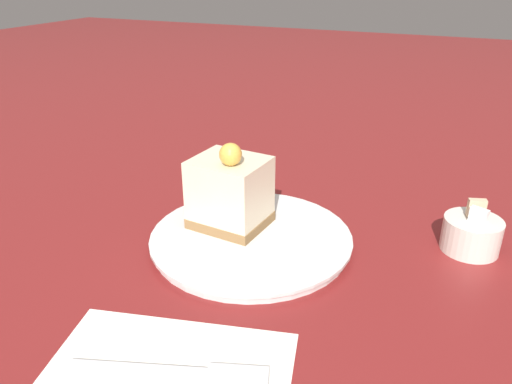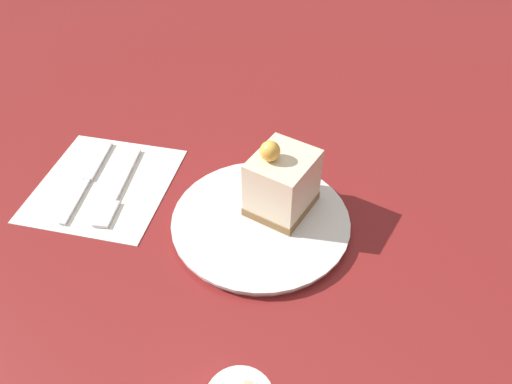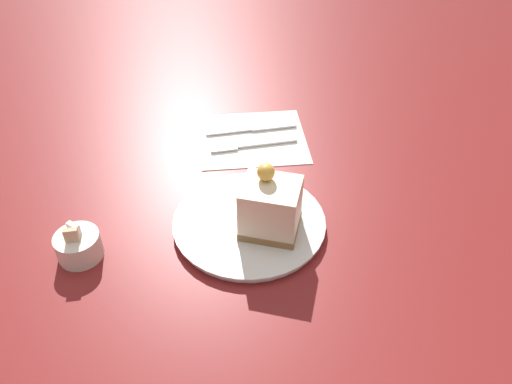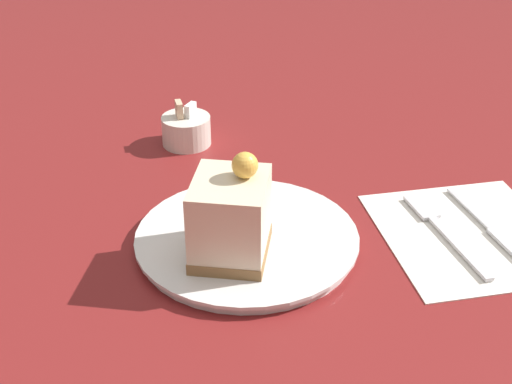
{
  "view_description": "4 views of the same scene",
  "coord_description": "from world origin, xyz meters",
  "px_view_note": "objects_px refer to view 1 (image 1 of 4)",
  "views": [
    {
      "loc": [
        0.47,
        0.2,
        0.31
      ],
      "look_at": [
        -0.01,
        -0.01,
        0.07
      ],
      "focal_mm": 35.0,
      "sensor_mm": 36.0,
      "label": 1
    },
    {
      "loc": [
        -0.2,
        0.4,
        0.5
      ],
      "look_at": [
        0.0,
        -0.01,
        0.07
      ],
      "focal_mm": 35.0,
      "sensor_mm": 36.0,
      "label": 2
    },
    {
      "loc": [
        -0.56,
        -0.11,
        0.55
      ],
      "look_at": [
        -0.0,
        -0.03,
        0.07
      ],
      "focal_mm": 35.0,
      "sensor_mm": 36.0,
      "label": 3
    },
    {
      "loc": [
        0.04,
        -0.65,
        0.44
      ],
      "look_at": [
        0.01,
        0.0,
        0.06
      ],
      "focal_mm": 50.0,
      "sensor_mm": 36.0,
      "label": 4
    }
  ],
  "objects_px": {
    "cake_slice": "(230,192)",
    "fork": "(185,372)",
    "sugar_bowl": "(471,234)",
    "plate": "(251,239)"
  },
  "relations": [
    {
      "from": "cake_slice",
      "to": "sugar_bowl",
      "type": "distance_m",
      "value": 0.29
    },
    {
      "from": "cake_slice",
      "to": "fork",
      "type": "xyz_separation_m",
      "value": [
        0.23,
        0.07,
        -0.05
      ]
    },
    {
      "from": "fork",
      "to": "sugar_bowl",
      "type": "height_order",
      "value": "sugar_bowl"
    },
    {
      "from": "cake_slice",
      "to": "fork",
      "type": "height_order",
      "value": "cake_slice"
    },
    {
      "from": "fork",
      "to": "cake_slice",
      "type": "bearing_deg",
      "value": 178.6
    },
    {
      "from": "sugar_bowl",
      "to": "cake_slice",
      "type": "bearing_deg",
      "value": -73.56
    },
    {
      "from": "plate",
      "to": "fork",
      "type": "height_order",
      "value": "plate"
    },
    {
      "from": "plate",
      "to": "cake_slice",
      "type": "distance_m",
      "value": 0.06
    },
    {
      "from": "cake_slice",
      "to": "plate",
      "type": "bearing_deg",
      "value": 74.43
    },
    {
      "from": "cake_slice",
      "to": "fork",
      "type": "distance_m",
      "value": 0.24
    }
  ]
}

